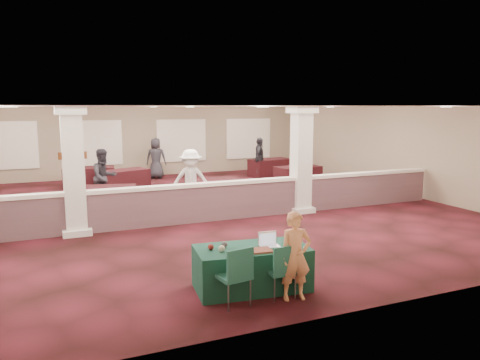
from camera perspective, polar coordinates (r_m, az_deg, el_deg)
name	(u,v)px	position (r m, az deg, el deg)	size (l,w,h in m)	color
ground	(192,210)	(14.66, -5.90, -3.69)	(16.00, 16.00, 0.00)	#4A121C
wall_back	(139,142)	(22.14, -12.16, 4.59)	(16.00, 0.04, 3.20)	gray
wall_front	(349,213)	(7.24, 13.15, -3.95)	(16.00, 0.04, 3.20)	gray
wall_right	(397,150)	(18.40, 18.58, 3.50)	(0.04, 16.00, 3.20)	gray
ceiling	(190,106)	(14.31, -6.10, 8.92)	(16.00, 16.00, 0.02)	silver
partition_wall	(207,201)	(13.14, -3.99, -2.60)	(15.60, 0.28, 1.10)	brown
column_left	(73,170)	(12.29, -19.64, 1.16)	(0.72, 0.72, 3.20)	silver
column_right	(301,159)	(14.23, 7.46, 2.59)	(0.72, 0.72, 3.20)	silver
sconce_left	(60,156)	(12.24, -21.04, 2.76)	(0.12, 0.12, 0.18)	brown
sconce_right	(85,155)	(12.27, -18.43, 2.91)	(0.12, 0.12, 0.18)	brown
near_table	(252,268)	(8.38, 1.44, -10.67)	(1.96, 0.98, 0.75)	#0F3A2E
conf_chair_main	(282,267)	(7.95, 5.19, -10.48)	(0.48, 0.48, 0.93)	#1B4F41
conf_chair_side	(236,271)	(7.58, -0.51, -11.09)	(0.57, 0.57, 1.00)	#1B4F41
woman	(295,256)	(7.87, 6.77, -9.19)	(0.54, 0.36, 1.49)	#FFAB6E
far_table_front_left	(104,199)	(15.02, -16.20, -2.21)	(1.88, 0.94, 0.76)	black
far_table_front_center	(214,190)	(16.10, -3.17, -1.18)	(1.82, 0.91, 0.74)	black
far_table_front_right	(298,175)	(19.51, 7.06, 0.56)	(1.86, 0.93, 0.76)	black
far_table_back_left	(89,177)	(19.68, -17.92, 0.33)	(1.97, 0.98, 0.80)	black
far_table_back_center	(123,180)	(18.76, -14.02, 0.05)	(1.89, 0.95, 0.77)	black
far_table_back_right	(271,168)	(21.76, 3.76, 1.53)	(1.97, 0.99, 0.80)	black
attendee_a	(104,177)	(15.75, -16.24, 0.30)	(0.89, 0.49, 1.85)	black
attendee_b	(191,180)	(14.48, -6.01, -0.02)	(1.22, 0.56, 1.90)	silver
attendee_c	(259,158)	(21.03, 2.38, 2.70)	(1.07, 0.51, 1.83)	black
attendee_d	(156,158)	(21.33, -10.20, 2.63)	(0.90, 0.48, 1.82)	black
laptop_base	(269,246)	(8.30, 3.62, -8.05)	(0.34, 0.24, 0.02)	silver
laptop_screen	(267,238)	(8.38, 3.35, -7.02)	(0.34, 0.01, 0.23)	silver
screen_glow	(267,239)	(8.37, 3.36, -7.13)	(0.31, 0.00, 0.20)	silver
knitting	(259,250)	(8.03, 2.37, -8.58)	(0.41, 0.31, 0.03)	#B13E1C
yarn_cream	(222,249)	(8.00, -2.25, -8.35)	(0.11, 0.11, 0.11)	beige
yarn_red	(211,247)	(8.11, -3.59, -8.15)	(0.10, 0.10, 0.10)	maroon
yarn_grey	(224,244)	(8.23, -1.93, -7.86)	(0.11, 0.11, 0.11)	#49494D
scissors	(294,248)	(8.22, 6.58, -8.29)	(0.12, 0.03, 0.01)	red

